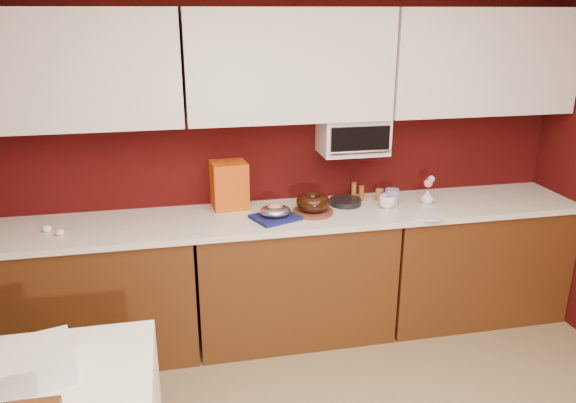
# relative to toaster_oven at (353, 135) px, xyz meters

# --- Properties ---
(wall_back) EXTENTS (4.00, 0.02, 2.50)m
(wall_back) POSITION_rel_toaster_oven_xyz_m (-0.45, 0.15, -0.12)
(wall_back) COLOR #3C0908
(wall_back) RESTS_ON floor
(base_cabinet_left) EXTENTS (1.31, 0.58, 0.86)m
(base_cabinet_left) POSITION_rel_toaster_oven_xyz_m (-1.78, -0.17, -0.95)
(base_cabinet_left) COLOR #4F290F
(base_cabinet_left) RESTS_ON floor
(base_cabinet_center) EXTENTS (1.31, 0.58, 0.86)m
(base_cabinet_center) POSITION_rel_toaster_oven_xyz_m (-0.45, -0.17, -0.95)
(base_cabinet_center) COLOR #4F290F
(base_cabinet_center) RESTS_ON floor
(base_cabinet_right) EXTENTS (1.31, 0.58, 0.86)m
(base_cabinet_right) POSITION_rel_toaster_oven_xyz_m (0.88, -0.17, -0.95)
(base_cabinet_right) COLOR #4F290F
(base_cabinet_right) RESTS_ON floor
(countertop) EXTENTS (4.00, 0.62, 0.04)m
(countertop) POSITION_rel_toaster_oven_xyz_m (-0.45, -0.17, -0.49)
(countertop) COLOR silver
(countertop) RESTS_ON base_cabinet_center
(upper_cabinet_left) EXTENTS (1.31, 0.33, 0.70)m
(upper_cabinet_left) POSITION_rel_toaster_oven_xyz_m (-1.78, -0.02, 0.48)
(upper_cabinet_left) COLOR white
(upper_cabinet_left) RESTS_ON wall_back
(upper_cabinet_center) EXTENTS (1.31, 0.33, 0.70)m
(upper_cabinet_center) POSITION_rel_toaster_oven_xyz_m (-0.45, -0.02, 0.48)
(upper_cabinet_center) COLOR white
(upper_cabinet_center) RESTS_ON wall_back
(upper_cabinet_right) EXTENTS (1.31, 0.33, 0.70)m
(upper_cabinet_right) POSITION_rel_toaster_oven_xyz_m (0.88, -0.02, 0.48)
(upper_cabinet_right) COLOR white
(upper_cabinet_right) RESTS_ON wall_back
(toaster_oven) EXTENTS (0.45, 0.30, 0.25)m
(toaster_oven) POSITION_rel_toaster_oven_xyz_m (0.00, 0.00, 0.00)
(toaster_oven) COLOR white
(toaster_oven) RESTS_ON upper_cabinet_center
(toaster_oven_door) EXTENTS (0.40, 0.02, 0.18)m
(toaster_oven_door) POSITION_rel_toaster_oven_xyz_m (0.00, -0.16, 0.00)
(toaster_oven_door) COLOR black
(toaster_oven_door) RESTS_ON toaster_oven
(toaster_oven_handle) EXTENTS (0.42, 0.02, 0.02)m
(toaster_oven_handle) POSITION_rel_toaster_oven_xyz_m (0.00, -0.18, -0.07)
(toaster_oven_handle) COLOR silver
(toaster_oven_handle) RESTS_ON toaster_oven
(cake_base) EXTENTS (0.34, 0.34, 0.02)m
(cake_base) POSITION_rel_toaster_oven_xyz_m (-0.32, -0.20, -0.46)
(cake_base) COLOR brown
(cake_base) RESTS_ON countertop
(bundt_cake) EXTENTS (0.26, 0.26, 0.09)m
(bundt_cake) POSITION_rel_toaster_oven_xyz_m (-0.32, -0.20, -0.40)
(bundt_cake) COLOR black
(bundt_cake) RESTS_ON cake_base
(navy_towel) EXTENTS (0.34, 0.32, 0.02)m
(navy_towel) POSITION_rel_toaster_oven_xyz_m (-0.59, -0.25, -0.46)
(navy_towel) COLOR #161B53
(navy_towel) RESTS_ON countertop
(foil_ham_nest) EXTENTS (0.22, 0.20, 0.08)m
(foil_ham_nest) POSITION_rel_toaster_oven_xyz_m (-0.59, -0.25, -0.42)
(foil_ham_nest) COLOR silver
(foil_ham_nest) RESTS_ON navy_towel
(roasted_ham) EXTENTS (0.12, 0.11, 0.07)m
(roasted_ham) POSITION_rel_toaster_oven_xyz_m (-0.59, -0.25, -0.40)
(roasted_ham) COLOR tan
(roasted_ham) RESTS_ON foil_ham_nest
(pandoro_box) EXTENTS (0.25, 0.23, 0.32)m
(pandoro_box) POSITION_rel_toaster_oven_xyz_m (-0.85, 0.05, -0.32)
(pandoro_box) COLOR #B32B0B
(pandoro_box) RESTS_ON countertop
(dark_pan) EXTENTS (0.28, 0.28, 0.04)m
(dark_pan) POSITION_rel_toaster_oven_xyz_m (-0.06, -0.06, -0.46)
(dark_pan) COLOR black
(dark_pan) RESTS_ON countertop
(coffee_mug) EXTENTS (0.14, 0.14, 0.11)m
(coffee_mug) POSITION_rel_toaster_oven_xyz_m (0.20, -0.19, -0.42)
(coffee_mug) COLOR white
(coffee_mug) RESTS_ON countertop
(blue_jar) EXTENTS (0.10, 0.10, 0.11)m
(blue_jar) POSITION_rel_toaster_oven_xyz_m (0.26, -0.13, -0.42)
(blue_jar) COLOR navy
(blue_jar) RESTS_ON countertop
(flower_vase) EXTENTS (0.09, 0.09, 0.11)m
(flower_vase) POSITION_rel_toaster_oven_xyz_m (0.51, -0.16, -0.42)
(flower_vase) COLOR silver
(flower_vase) RESTS_ON countertop
(flower_pink) EXTENTS (0.06, 0.06, 0.06)m
(flower_pink) POSITION_rel_toaster_oven_xyz_m (0.51, -0.16, -0.33)
(flower_pink) COLOR pink
(flower_pink) RESTS_ON flower_vase
(flower_blue) EXTENTS (0.05, 0.05, 0.05)m
(flower_blue) POSITION_rel_toaster_oven_xyz_m (0.54, -0.14, -0.30)
(flower_blue) COLOR #9AC1F7
(flower_blue) RESTS_ON flower_vase
(china_plate) EXTENTS (0.26, 0.26, 0.01)m
(china_plate) POSITION_rel_toaster_oven_xyz_m (0.41, -0.41, -0.47)
(china_plate) COLOR white
(china_plate) RESTS_ON countertop
(amber_bottle) EXTENTS (0.05, 0.05, 0.11)m
(amber_bottle) POSITION_rel_toaster_oven_xyz_m (0.08, -0.00, -0.42)
(amber_bottle) COLOR brown
(amber_bottle) RESTS_ON countertop
(paper_cup) EXTENTS (0.07, 0.07, 0.08)m
(paper_cup) POSITION_rel_toaster_oven_xyz_m (0.21, -0.03, -0.43)
(paper_cup) COLOR brown
(paper_cup) RESTS_ON countertop
(egg_left) EXTENTS (0.06, 0.05, 0.04)m
(egg_left) POSITION_rel_toaster_oven_xyz_m (-1.90, -0.26, -0.45)
(egg_left) COLOR white
(egg_left) RESTS_ON countertop
(egg_right) EXTENTS (0.07, 0.06, 0.04)m
(egg_right) POSITION_rel_toaster_oven_xyz_m (-1.99, -0.18, -0.45)
(egg_right) COLOR white
(egg_right) RESTS_ON countertop
(newspaper_stack) EXTENTS (0.41, 0.37, 0.12)m
(newspaper_stack) POSITION_rel_toaster_oven_xyz_m (-1.84, -1.46, -0.56)
(newspaper_stack) COLOR white
(newspaper_stack) RESTS_ON dining_table
(amber_bottle_tall) EXTENTS (0.04, 0.04, 0.12)m
(amber_bottle_tall) POSITION_rel_toaster_oven_xyz_m (0.04, 0.04, -0.41)
(amber_bottle_tall) COLOR brown
(amber_bottle_tall) RESTS_ON countertop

